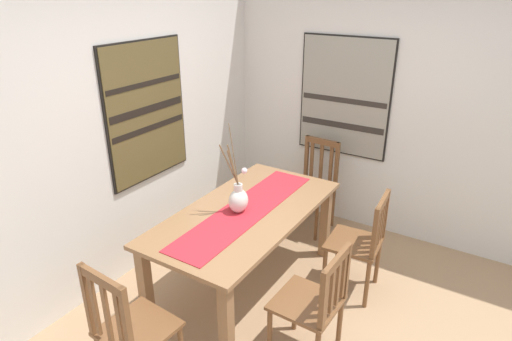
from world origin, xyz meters
TOP-DOWN VIEW (x-y plane):
  - ground_plane at (0.00, 0.00)m, footprint 6.40×6.40m
  - wall_back at (0.00, 1.86)m, footprint 6.40×0.12m
  - wall_side at (1.86, 0.00)m, footprint 0.12×6.40m
  - dining_table at (0.23, 0.76)m, footprint 1.77×0.90m
  - table_runner at (0.23, 0.76)m, footprint 1.63×0.36m
  - centerpiece_vase at (0.18, 0.80)m, footprint 0.19×0.18m
  - chair_0 at (-1.03, 0.79)m, footprint 0.45×0.45m
  - chair_1 at (0.69, -0.07)m, footprint 0.45×0.45m
  - chair_2 at (-0.19, -0.06)m, footprint 0.43×0.43m
  - chair_3 at (1.48, 0.73)m, footprint 0.45×0.45m
  - painting_on_back_wall at (0.24, 1.79)m, footprint 0.91×0.05m
  - painting_on_side_wall at (1.79, 0.59)m, footprint 0.05×0.95m

SIDE VIEW (x-z plane):
  - ground_plane at x=0.00m, z-range -0.03..0.00m
  - chair_2 at x=-0.19m, z-range 0.03..0.93m
  - chair_1 at x=0.69m, z-range 0.03..0.95m
  - chair_3 at x=1.48m, z-range 0.01..0.98m
  - chair_0 at x=-1.03m, z-range 0.01..0.99m
  - dining_table at x=0.23m, z-range 0.27..1.02m
  - table_runner at x=0.23m, z-range 0.76..0.76m
  - centerpiece_vase at x=0.18m, z-range 0.51..1.24m
  - wall_back at x=0.00m, z-range 0.00..2.70m
  - wall_side at x=1.86m, z-range 0.00..2.70m
  - painting_on_side_wall at x=1.79m, z-range 0.78..1.98m
  - painting_on_back_wall at x=0.24m, z-range 0.81..2.02m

